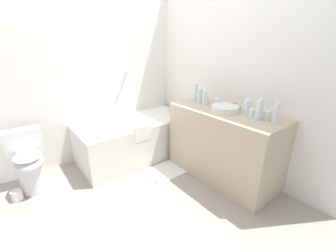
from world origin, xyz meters
TOP-DOWN VIEW (x-y plane):
  - ground_plane at (0.00, 0.00)m, footprint 3.67×3.67m
  - wall_back_tiled at (0.00, 1.32)m, footprint 3.07×0.10m
  - wall_right_mirror at (1.38, 0.00)m, footprint 0.10×2.94m
  - bathtub at (0.45, 0.87)m, footprint 1.66×0.80m
  - toilet at (-0.91, 0.91)m, footprint 0.38×0.49m
  - vanity_counter at (1.03, -0.26)m, footprint 0.60×1.36m
  - sink_basin at (1.00, -0.26)m, footprint 0.31×0.31m
  - sink_faucet at (1.19, -0.26)m, footprint 0.10×0.15m
  - water_bottle_0 at (1.04, 0.09)m, footprint 0.07×0.07m
  - water_bottle_1 at (1.04, 0.18)m, footprint 0.07×0.07m
  - water_bottle_2 at (1.08, 0.30)m, footprint 0.06×0.06m
  - water_bottle_3 at (1.11, -0.48)m, footprint 0.07×0.07m
  - water_bottle_4 at (1.09, -0.80)m, footprint 0.06×0.06m
  - water_bottle_5 at (1.03, -0.66)m, footprint 0.07×0.07m
  - drinking_glass_0 at (1.08, -0.08)m, footprint 0.06×0.06m
  - drinking_glass_1 at (1.10, -0.71)m, footprint 0.06×0.06m
  - drinking_glass_2 at (1.08, -0.56)m, footprint 0.07×0.07m
  - drinking_glass_3 at (1.11, 0.02)m, footprint 0.06×0.06m
  - bath_mat at (0.57, 0.24)m, footprint 0.61×0.39m
  - toilet_paper_roll at (-1.10, 0.80)m, footprint 0.11×0.11m

SIDE VIEW (x-z plane):
  - ground_plane at x=0.00m, z-range 0.00..0.00m
  - bath_mat at x=0.57m, z-range 0.00..0.01m
  - toilet_paper_roll at x=-1.10m, z-range 0.00..0.12m
  - bathtub at x=0.45m, z-range -0.30..0.92m
  - toilet at x=-0.91m, z-range -0.01..0.71m
  - vanity_counter at x=1.03m, z-range 0.00..0.88m
  - sink_basin at x=1.00m, z-range 0.88..0.95m
  - sink_faucet at x=1.19m, z-range 0.87..0.95m
  - drinking_glass_3 at x=1.11m, z-range 0.88..0.96m
  - drinking_glass_2 at x=1.08m, z-range 0.88..0.96m
  - drinking_glass_1 at x=1.10m, z-range 0.88..0.97m
  - drinking_glass_0 at x=1.08m, z-range 0.88..0.98m
  - water_bottle_3 at x=1.11m, z-range 0.87..1.05m
  - water_bottle_0 at x=1.04m, z-range 0.87..1.06m
  - water_bottle_1 at x=1.04m, z-range 0.87..1.07m
  - water_bottle_4 at x=1.09m, z-range 0.87..1.08m
  - water_bottle_5 at x=1.03m, z-range 0.87..1.09m
  - water_bottle_2 at x=1.08m, z-range 0.87..1.11m
  - wall_back_tiled at x=0.00m, z-range 0.00..2.49m
  - wall_right_mirror at x=1.38m, z-range 0.00..2.49m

